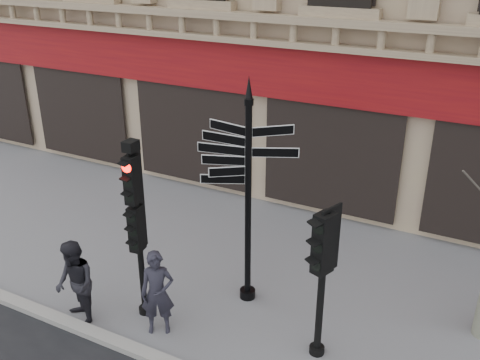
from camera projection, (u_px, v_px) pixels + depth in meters
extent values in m
plane|color=slate|center=(238.00, 327.00, 9.75)|extent=(80.00, 80.00, 0.00)
cube|color=maroon|center=(336.00, 77.00, 12.25)|extent=(28.00, 0.25, 1.30)
cube|color=#866C57|center=(336.00, 36.00, 11.67)|extent=(28.00, 0.35, 0.74)
cylinder|color=black|center=(248.00, 209.00, 9.79)|extent=(0.12, 0.12, 3.92)
cylinder|color=black|center=(247.00, 293.00, 10.55)|extent=(0.31, 0.31, 0.17)
cone|color=black|center=(249.00, 87.00, 8.87)|extent=(0.13, 0.13, 0.39)
cylinder|color=black|center=(139.00, 240.00, 9.50)|extent=(0.11, 0.11, 3.18)
cylinder|color=black|center=(145.00, 309.00, 10.12)|extent=(0.24, 0.24, 0.13)
cube|color=black|center=(138.00, 227.00, 9.40)|extent=(0.41, 0.32, 0.86)
cube|color=black|center=(134.00, 179.00, 9.02)|extent=(0.41, 0.32, 0.86)
sphere|color=#FF0C05|center=(133.00, 166.00, 8.93)|extent=(0.18, 0.18, 0.18)
cube|color=black|center=(131.00, 146.00, 8.78)|extent=(0.23, 0.28, 0.18)
cylinder|color=black|center=(321.00, 287.00, 8.60)|extent=(0.13, 0.13, 2.70)
cylinder|color=black|center=(317.00, 349.00, 9.12)|extent=(0.28, 0.28, 0.15)
cube|color=black|center=(325.00, 242.00, 8.26)|extent=(0.54, 0.46, 1.03)
imported|color=#23212C|center=(157.00, 293.00, 9.35)|extent=(0.71, 0.64, 1.62)
imported|color=black|center=(75.00, 284.00, 9.55)|extent=(1.02, 0.95, 1.67)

